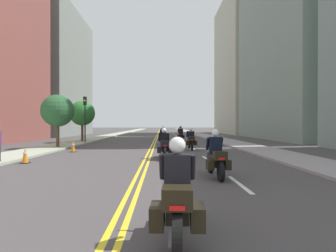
{
  "coord_description": "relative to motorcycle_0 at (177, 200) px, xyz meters",
  "views": [
    {
      "loc": [
        0.77,
        -0.02,
        1.79
      ],
      "look_at": [
        1.37,
        26.2,
        1.68
      ],
      "focal_mm": 28.64,
      "sensor_mm": 36.0,
      "label": 1
    }
  ],
  "objects": [
    {
      "name": "ground_plane",
      "position": [
        -1.01,
        43.96,
        -0.65
      ],
      "size": [
        264.0,
        264.0,
        0.0
      ],
      "primitive_type": "plane",
      "color": "#443F41"
    },
    {
      "name": "motorcycle_6",
      "position": [
        -0.08,
        29.96,
        0.01
      ],
      "size": [
        0.77,
        2.17,
        1.65
      ],
      "rotation": [
        0.0,
        0.0,
        -0.02
      ],
      "color": "black",
      "rests_on": "ground"
    },
    {
      "name": "motorcycle_0",
      "position": [
        0.0,
        0.0,
        0.0
      ],
      "size": [
        0.78,
        2.14,
        1.61
      ],
      "rotation": [
        0.0,
        0.0,
        -0.06
      ],
      "color": "black",
      "rests_on": "ground"
    },
    {
      "name": "centreline_yellow_inner",
      "position": [
        -1.13,
        43.96,
        -0.65
      ],
      "size": [
        0.12,
        132.0,
        0.01
      ],
      "primitive_type": "cube",
      "color": "yellow",
      "rests_on": "ground"
    },
    {
      "name": "motorcycle_2",
      "position": [
        -0.12,
        10.11,
        0.02
      ],
      "size": [
        0.78,
        2.28,
        1.63
      ],
      "rotation": [
        0.0,
        0.0,
        0.05
      ],
      "color": "black",
      "rests_on": "ground"
    },
    {
      "name": "street_tree_0",
      "position": [
        -8.38,
        23.48,
        2.32
      ],
      "size": [
        2.54,
        2.54,
        4.26
      ],
      "color": "#4D3522",
      "rests_on": "ground"
    },
    {
      "name": "traffic_cone_1",
      "position": [
        -6.09,
        13.71,
        -0.27
      ],
      "size": [
        0.35,
        0.35,
        0.77
      ],
      "color": "black",
      "rests_on": "ground"
    },
    {
      "name": "building_right_1",
      "position": [
        15.94,
        29.63,
        14.87
      ],
      "size": [
        7.11,
        19.81,
        31.04
      ],
      "color": "gray",
      "rests_on": "ground"
    },
    {
      "name": "motorcycle_5",
      "position": [
        1.82,
        25.24,
        0.01
      ],
      "size": [
        0.77,
        2.18,
        1.66
      ],
      "rotation": [
        0.0,
        0.0,
        0.03
      ],
      "color": "black",
      "rests_on": "ground"
    },
    {
      "name": "lane_dashes_white",
      "position": [
        2.11,
        24.96,
        -0.65
      ],
      "size": [
        0.14,
        56.4,
        0.01
      ],
      "color": "silver",
      "rests_on": "ground"
    },
    {
      "name": "traffic_cone_0",
      "position": [
        -6.62,
        8.57,
        -0.29
      ],
      "size": [
        0.36,
        0.36,
        0.74
      ],
      "color": "black",
      "rests_on": "ground"
    },
    {
      "name": "sidewalk_left",
      "position": [
        -8.63,
        43.96,
        -0.59
      ],
      "size": [
        2.77,
        144.0,
        0.12
      ],
      "primitive_type": "cube",
      "color": "#9DA58E",
      "rests_on": "ground"
    },
    {
      "name": "centreline_yellow_outer",
      "position": [
        -0.89,
        43.96,
        -0.65
      ],
      "size": [
        0.12,
        132.0,
        0.01
      ],
      "primitive_type": "cube",
      "color": "yellow",
      "rests_on": "ground"
    },
    {
      "name": "building_left_2",
      "position": [
        -17.75,
        42.14,
        9.85
      ],
      "size": [
        6.7,
        17.65,
        21.0
      ],
      "color": "gray",
      "rests_on": "ground"
    },
    {
      "name": "street_tree_1",
      "position": [
        -8.23,
        16.62,
        2.21
      ],
      "size": [
        2.46,
        2.46,
        4.11
      ],
      "color": "#513B25",
      "rests_on": "ground"
    },
    {
      "name": "traffic_light_near",
      "position": [
        -7.64,
        21.88,
        2.47
      ],
      "size": [
        0.28,
        0.38,
        4.51
      ],
      "color": "black",
      "rests_on": "ground"
    },
    {
      "name": "motorcycle_4",
      "position": [
        -0.16,
        19.97,
        -0.0
      ],
      "size": [
        0.78,
        2.23,
        1.64
      ],
      "rotation": [
        0.0,
        0.0,
        -0.04
      ],
      "color": "black",
      "rests_on": "ground"
    },
    {
      "name": "sidewalk_right",
      "position": [
        6.61,
        43.96,
        -0.59
      ],
      "size": [
        2.77,
        144.0,
        0.12
      ],
      "primitive_type": "cube",
      "color": "gray",
      "rests_on": "ground"
    },
    {
      "name": "building_right_2",
      "position": [
        16.85,
        50.9,
        13.19
      ],
      "size": [
        8.91,
        18.69,
        27.69
      ],
      "color": "#B5B49C",
      "rests_on": "ground"
    },
    {
      "name": "motorcycle_3",
      "position": [
        1.85,
        15.17,
        0.01
      ],
      "size": [
        0.77,
        2.24,
        1.61
      ],
      "rotation": [
        0.0,
        0.0,
        0.02
      ],
      "color": "black",
      "rests_on": "ground"
    },
    {
      "name": "motorcycle_1",
      "position": [
        1.61,
        4.99,
        0.01
      ],
      "size": [
        0.77,
        2.19,
        1.65
      ],
      "rotation": [
        0.0,
        0.0,
        0.03
      ],
      "color": "black",
      "rests_on": "ground"
    }
  ]
}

